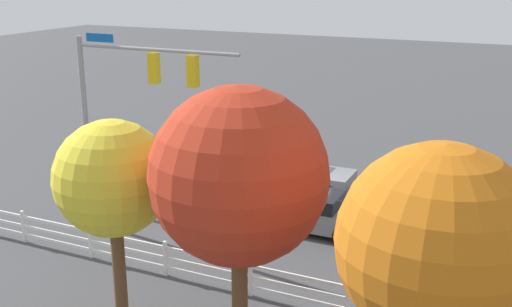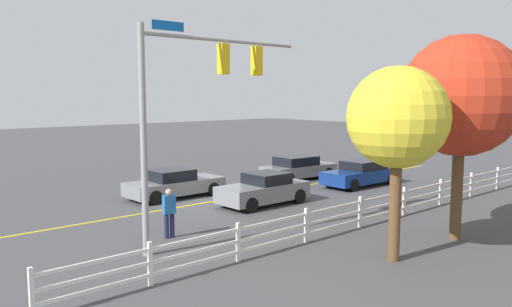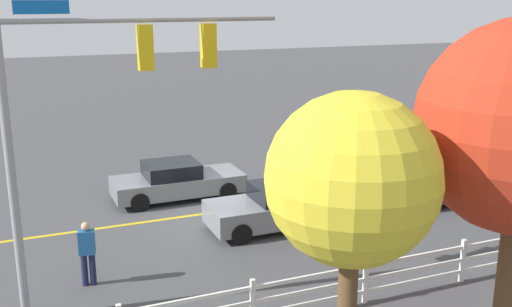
{
  "view_description": "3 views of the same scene",
  "coord_description": "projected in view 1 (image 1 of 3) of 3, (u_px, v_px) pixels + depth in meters",
  "views": [
    {
      "loc": [
        -8.43,
        21.66,
        9.17
      ],
      "look_at": [
        0.4,
        2.65,
        2.8
      ],
      "focal_mm": 43.32,
      "sensor_mm": 36.0,
      "label": 1
    },
    {
      "loc": [
        13.32,
        18.34,
        4.82
      ],
      "look_at": [
        -0.54,
        2.65,
        2.41
      ],
      "focal_mm": 35.56,
      "sensor_mm": 36.0,
      "label": 2
    },
    {
      "loc": [
        5.79,
        18.26,
        7.08
      ],
      "look_at": [
        -1.18,
        1.32,
        2.29
      ],
      "focal_mm": 42.06,
      "sensor_mm": 36.0,
      "label": 3
    }
  ],
  "objects": [
    {
      "name": "pedestrian",
      "position": [
        146.0,
        196.0,
        23.06
      ],
      "size": [
        0.44,
        0.33,
        1.69
      ],
      "rotation": [
        0.0,
        0.0,
        1.37
      ],
      "color": "#191E3F",
      "rests_on": "ground_plane"
    },
    {
      "name": "tree_1",
      "position": [
        113.0,
        180.0,
        15.1
      ],
      "size": [
        2.92,
        2.92,
        5.66
      ],
      "color": "brown",
      "rests_on": "ground_plane"
    },
    {
      "name": "tree_2",
      "position": [
        438.0,
        247.0,
        9.97
      ],
      "size": [
        3.36,
        3.36,
        6.55
      ],
      "color": "brown",
      "rests_on": "ground_plane"
    },
    {
      "name": "car_1",
      "position": [
        499.0,
        204.0,
        23.06
      ],
      "size": [
        4.6,
        2.08,
        1.35
      ],
      "rotation": [
        0.0,
        0.0,
        3.1
      ],
      "color": "slate",
      "rests_on": "ground_plane"
    },
    {
      "name": "car_2",
      "position": [
        312.0,
        212.0,
        22.28
      ],
      "size": [
        4.2,
        1.91,
        1.41
      ],
      "rotation": [
        0.0,
        0.0,
        -0.0
      ],
      "color": "slate",
      "rests_on": "ground_plane"
    },
    {
      "name": "white_rail_fence",
      "position": [
        297.0,
        287.0,
        17.18
      ],
      "size": [
        26.1,
        0.1,
        1.15
      ],
      "color": "white",
      "rests_on": "ground_plane"
    },
    {
      "name": "tree_3",
      "position": [
        239.0,
        177.0,
        13.43
      ],
      "size": [
        3.98,
        3.98,
        6.79
      ],
      "color": "brown",
      "rests_on": "ground_plane"
    },
    {
      "name": "car_3",
      "position": [
        298.0,
        173.0,
        26.6
      ],
      "size": [
        4.68,
        1.96,
        1.36
      ],
      "rotation": [
        0.0,
        0.0,
        3.15
      ],
      "color": "slate",
      "rests_on": "ground_plane"
    },
    {
      "name": "lane_center_stripe",
      "position": [
        392.0,
        220.0,
        23.24
      ],
      "size": [
        28.0,
        0.16,
        0.01
      ],
      "primitive_type": "cube",
      "color": "gold",
      "rests_on": "ground_plane"
    },
    {
      "name": "ground_plane",
      "position": [
        293.0,
        204.0,
        24.85
      ],
      "size": [
        120.0,
        120.0,
        0.0
      ],
      "primitive_type": "plane",
      "color": "#444447"
    },
    {
      "name": "signal_assembly",
      "position": [
        126.0,
        99.0,
        20.78
      ],
      "size": [
        6.2,
        0.38,
        7.03
      ],
      "color": "gray",
      "rests_on": "ground_plane"
    }
  ]
}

